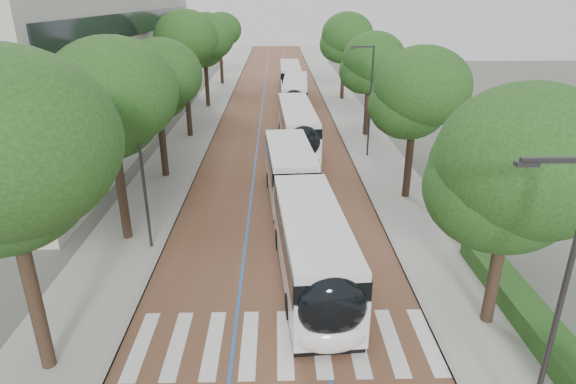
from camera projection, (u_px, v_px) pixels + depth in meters
name	position (u px, v px, depth m)	size (l,w,h in m)	color
ground	(280.00, 363.00, 15.88)	(160.00, 160.00, 0.00)	#51544C
road	(277.00, 107.00, 52.92)	(11.00, 140.00, 0.02)	brown
sidewalk_left	(208.00, 107.00, 52.73)	(4.00, 140.00, 0.12)	gray
sidewalk_right	(345.00, 106.00, 53.07)	(4.00, 140.00, 0.12)	gray
kerb_left	(226.00, 106.00, 52.77)	(0.20, 140.00, 0.14)	gray
kerb_right	(327.00, 106.00, 53.02)	(0.20, 140.00, 0.14)	gray
zebra_crossing	(285.00, 343.00, 16.80)	(10.55, 3.60, 0.01)	silver
lane_line_left	(262.00, 107.00, 52.88)	(0.12, 126.00, 0.01)	#235CB1
lane_line_right	(291.00, 106.00, 52.95)	(0.12, 126.00, 0.01)	#235CB1
office_building	(35.00, 53.00, 38.73)	(18.11, 40.00, 14.00)	#ADAAA1
hedge	(554.00, 346.00, 15.89)	(1.20, 14.00, 0.80)	#1A3D15
streetlight_near	(557.00, 288.00, 11.44)	(1.82, 0.20, 8.00)	#2E2D30
streetlight_far	(369.00, 93.00, 34.59)	(1.82, 0.20, 8.00)	#2E2D30
lamp_post_left	(142.00, 168.00, 21.60)	(0.14, 0.14, 8.00)	#2E2D30
trees_left	(172.00, 63.00, 34.48)	(6.06, 60.65, 9.79)	black
trees_right	(386.00, 75.00, 33.92)	(5.89, 47.85, 9.17)	black
lead_bus	(301.00, 211.00, 23.29)	(3.77, 18.52, 3.20)	black
bus_queued_0	(297.00, 127.00, 38.11)	(2.97, 12.48, 3.20)	white
bus_queued_1	(295.00, 95.00, 50.67)	(3.18, 12.51, 3.20)	white
bus_queued_2	(290.00, 77.00, 61.97)	(2.59, 12.41, 3.20)	white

